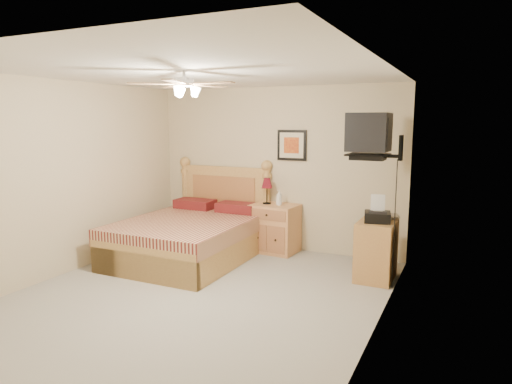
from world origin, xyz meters
TOP-DOWN VIEW (x-y plane):
  - floor at (0.00, 0.00)m, footprint 4.50×4.50m
  - ceiling at (0.00, 0.00)m, footprint 4.00×4.50m
  - wall_back at (0.00, 2.25)m, footprint 4.00×0.04m
  - wall_front at (0.00, -2.25)m, footprint 4.00×0.04m
  - wall_left at (-2.00, 0.00)m, footprint 0.04×4.50m
  - wall_right at (2.00, 0.00)m, footprint 0.04×4.50m
  - bed at (-0.88, 1.12)m, footprint 1.64×2.15m
  - nightstand at (0.09, 2.00)m, footprint 0.71×0.55m
  - table_lamp at (-0.05, 2.02)m, footprint 0.28×0.28m
  - lotion_bottle at (0.17, 1.99)m, footprint 0.12×0.12m
  - framed_picture at (0.27, 2.23)m, footprint 0.46×0.04m
  - dresser at (1.73, 1.42)m, footprint 0.44×0.64m
  - fax_machine at (1.74, 1.38)m, footprint 0.37×0.38m
  - magazine_lower at (1.72, 1.63)m, footprint 0.25×0.29m
  - magazine_upper at (1.75, 1.64)m, footprint 0.27×0.32m
  - wall_tv at (1.75, 1.34)m, footprint 0.56×0.46m
  - ceiling_fan at (0.00, -0.20)m, footprint 1.14×1.14m

SIDE VIEW (x-z plane):
  - floor at x=0.00m, z-range 0.00..0.00m
  - nightstand at x=0.09m, z-range 0.00..0.73m
  - dresser at x=1.73m, z-range 0.00..0.75m
  - bed at x=-0.88m, z-range 0.00..1.39m
  - magazine_lower at x=1.72m, z-range 0.75..0.77m
  - magazine_upper at x=1.75m, z-range 0.77..0.79m
  - lotion_bottle at x=0.17m, z-range 0.73..0.96m
  - fax_machine at x=1.74m, z-range 0.75..1.08m
  - table_lamp at x=-0.05m, z-range 0.73..1.13m
  - wall_back at x=0.00m, z-range 0.00..2.50m
  - wall_front at x=0.00m, z-range 0.00..2.50m
  - wall_left at x=-2.00m, z-range 0.00..2.50m
  - wall_right at x=2.00m, z-range 0.00..2.50m
  - framed_picture at x=0.27m, z-range 1.39..1.85m
  - wall_tv at x=1.75m, z-range 1.52..2.10m
  - ceiling_fan at x=0.00m, z-range 2.22..2.50m
  - ceiling at x=0.00m, z-range 2.48..2.52m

